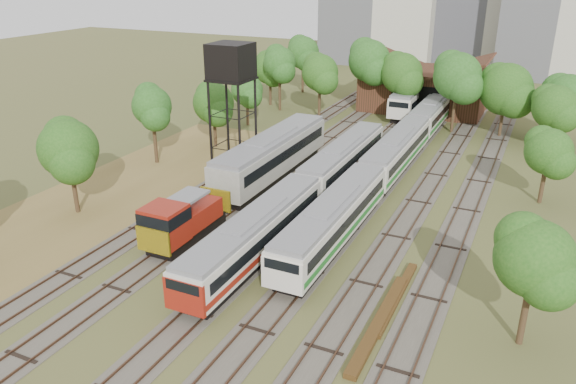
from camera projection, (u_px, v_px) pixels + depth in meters
The scene contains 15 objects.
ground at pixel (195, 354), 29.40m from camera, with size 240.00×240.00×0.00m, color #475123.
dry_grass_patch at pixel (57, 229), 43.17m from camera, with size 14.00×60.00×0.04m, color brown.
tracks at pixel (345, 189), 50.57m from camera, with size 24.60×80.00×0.19m.
railcar_red_set at pixel (306, 191), 45.65m from camera, with size 2.67×34.57×3.30m.
railcar_green_set at pixel (397, 152), 55.01m from camera, with size 2.75×52.08×3.40m.
railcar_rear at pixel (414, 98), 76.27m from camera, with size 2.95×16.08×3.65m.
shunter_locomotive at pixel (180, 222), 40.41m from camera, with size 2.73×8.10×3.57m.
old_grey_coach at pixel (272, 155), 52.67m from camera, with size 3.30×18.00×4.10m.
water_tower at pixel (231, 65), 50.02m from camera, with size 3.61×3.61×12.45m.
rail_pile_near at pixel (379, 322), 31.75m from camera, with size 0.68×10.15×0.34m, color #503517.
rail_pile_far at pixel (396, 297), 34.16m from camera, with size 0.54×8.57×0.28m, color #503517.
maintenance_shed at pixel (425, 88), 77.21m from camera, with size 16.45×11.55×7.58m.
tree_band_left at pixel (155, 111), 54.98m from camera, with size 7.94×73.92×8.62m.
tree_band_far at pixel (426, 77), 68.17m from camera, with size 40.08×10.46×9.72m.
tree_band_right at pixel (550, 146), 46.73m from camera, with size 4.67×41.18×7.21m.
Camera 1 is at (14.62, -19.59, 19.07)m, focal length 35.00 mm.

